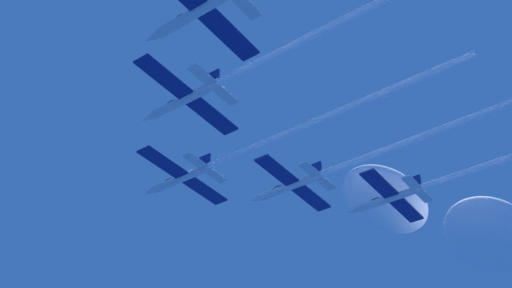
{
  "coord_description": "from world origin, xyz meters",
  "views": [
    {
      "loc": [
        -53.13,
        -51.38,
        -47.62
      ],
      "look_at": [
        -0.38,
        -13.45,
        -0.11
      ],
      "focal_mm": 44.38,
      "sensor_mm": 36.0,
      "label": 1
    }
  ],
  "objects": [
    {
      "name": "jet_lead",
      "position": [
        0.11,
        -13.83,
        -0.12
      ],
      "size": [
        16.4,
        48.79,
        2.72
      ],
      "color": "silver"
    },
    {
      "name": "jet_left_wing",
      "position": [
        -11.59,
        -28.0,
        0.75
      ],
      "size": [
        16.4,
        56.32,
        2.72
      ],
      "color": "silver"
    },
    {
      "name": "jet_right_wing",
      "position": [
        10.43,
        -28.25,
        -0.19
      ],
      "size": [
        16.4,
        55.79,
        2.72
      ],
      "color": "silver"
    },
    {
      "name": "jet_right_outer",
      "position": [
        21.19,
        -36.9,
        -0.42
      ],
      "size": [
        16.4,
        53.16,
        2.72
      ],
      "color": "silver"
    },
    {
      "name": "cloud_wispy",
      "position": [
        34.44,
        -15.57,
        7.69
      ],
      "size": [
        21.73,
        11.95,
        7.6
      ],
      "primitive_type": "ellipsoid",
      "color": "white"
    },
    {
      "name": "cloud_puffy",
      "position": [
        41.83,
        -29.47,
        -0.24
      ],
      "size": [
        23.85,
        13.12,
        8.35
      ],
      "primitive_type": "ellipsoid",
      "color": "white"
    }
  ]
}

